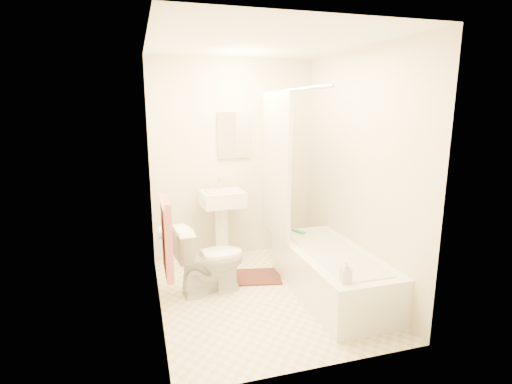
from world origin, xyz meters
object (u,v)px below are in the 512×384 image
object	(u,v)px
sink	(222,224)
soap_bottle	(346,272)
toilet	(210,259)
bathtub	(331,273)
bath_mat	(255,277)

from	to	relation	value
sink	soap_bottle	distance (m)	1.89
toilet	bathtub	xyz separation A→B (m)	(1.14, -0.41, -0.12)
bathtub	sink	bearing A→B (deg)	127.44
bath_mat	bathtub	bearing A→B (deg)	-42.79
sink	soap_bottle	size ratio (longest dim) A/B	5.32
bathtub	soap_bottle	world-z (taller)	soap_bottle
bathtub	soap_bottle	size ratio (longest dim) A/B	8.81
bath_mat	soap_bottle	bearing A→B (deg)	-71.61
toilet	bath_mat	distance (m)	0.64
bath_mat	soap_bottle	size ratio (longest dim) A/B	3.10
toilet	bath_mat	bearing A→B (deg)	-78.60
bathtub	bath_mat	world-z (taller)	bathtub
soap_bottle	sink	bearing A→B (deg)	110.03
sink	bath_mat	xyz separation A→B (m)	(0.24, -0.55, -0.47)
sink	soap_bottle	xyz separation A→B (m)	(0.65, -1.78, 0.06)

